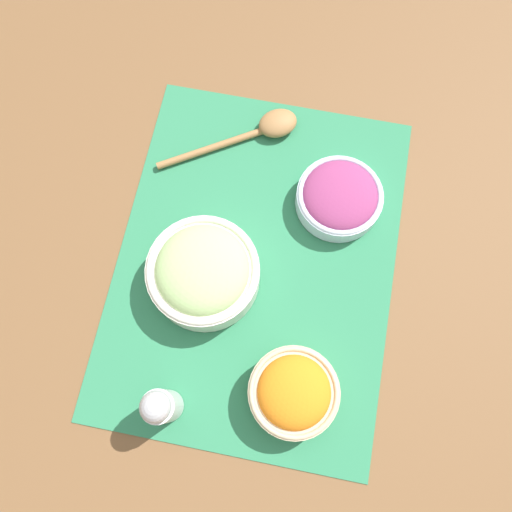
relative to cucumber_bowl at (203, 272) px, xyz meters
The scene contains 7 objects.
ground_plane 0.10m from the cucumber_bowl, 121.00° to the left, with size 3.00×3.00×0.00m, color brown.
placemat 0.10m from the cucumber_bowl, 121.00° to the left, with size 0.59×0.44×0.00m.
cucumber_bowl is the anchor object (origin of this frame).
onion_bowl 0.25m from the cucumber_bowl, 132.14° to the left, with size 0.14×0.14×0.05m.
carrot_bowl 0.22m from the cucumber_bowl, 48.27° to the left, with size 0.13×0.13×0.07m.
wooden_spoon 0.28m from the cucumber_bowl, behind, with size 0.16×0.23×0.03m.
pepper_shaker 0.20m from the cucumber_bowl, ahead, with size 0.05×0.05×0.12m.
Camera 1 is at (0.21, 0.04, 0.78)m, focal length 35.00 mm.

